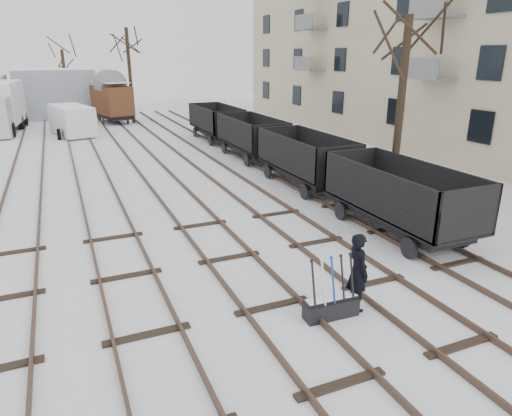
% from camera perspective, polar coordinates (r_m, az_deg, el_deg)
% --- Properties ---
extents(ground, '(120.00, 120.00, 0.00)m').
position_cam_1_polar(ground, '(11.33, 1.98, -12.28)').
color(ground, white).
rests_on(ground, ground).
extents(tracks, '(13.90, 52.00, 0.16)m').
position_cam_1_polar(tracks, '(23.53, -12.38, 4.16)').
color(tracks, black).
rests_on(tracks, ground).
extents(apartment_block, '(10.12, 45.00, 16.10)m').
position_cam_1_polar(apartment_block, '(33.25, 25.08, 20.97)').
color(apartment_block, beige).
rests_on(apartment_block, ground).
extents(shed_right, '(7.00, 6.00, 4.50)m').
position_cam_1_polar(shed_right, '(48.89, -23.68, 13.06)').
color(shed_right, '#8E95A0').
rests_on(shed_right, ground).
extents(ground_frame, '(1.31, 0.46, 1.49)m').
position_cam_1_polar(ground_frame, '(10.96, 9.37, -11.98)').
color(ground_frame, black).
rests_on(ground_frame, ground).
extents(worker, '(0.51, 0.74, 1.93)m').
position_cam_1_polar(worker, '(11.09, 12.58, -7.79)').
color(worker, black).
rests_on(worker, ground).
extents(freight_wagon_a, '(2.30, 5.76, 2.35)m').
position_cam_1_polar(freight_wagon_a, '(16.13, 17.34, 0.06)').
color(freight_wagon_a, black).
rests_on(freight_wagon_a, ground).
extents(freight_wagon_b, '(2.30, 5.76, 2.35)m').
position_cam_1_polar(freight_wagon_b, '(21.17, 6.20, 5.18)').
color(freight_wagon_b, black).
rests_on(freight_wagon_b, ground).
extents(freight_wagon_c, '(2.30, 5.76, 2.35)m').
position_cam_1_polar(freight_wagon_c, '(26.80, -0.56, 8.16)').
color(freight_wagon_c, black).
rests_on(freight_wagon_c, ground).
extents(freight_wagon_d, '(2.30, 5.76, 2.35)m').
position_cam_1_polar(freight_wagon_d, '(32.71, -4.97, 10.03)').
color(freight_wagon_d, black).
rests_on(freight_wagon_d, ground).
extents(box_van_wagon, '(3.48, 5.03, 3.50)m').
position_cam_1_polar(box_van_wagon, '(42.76, -17.59, 12.84)').
color(box_van_wagon, black).
rests_on(box_van_wagon, ground).
extents(panel_van, '(3.23, 5.32, 2.19)m').
position_cam_1_polar(panel_van, '(37.05, -22.02, 10.16)').
color(panel_van, silver).
rests_on(panel_van, ground).
extents(tree_near, '(0.30, 0.30, 7.17)m').
position_cam_1_polar(tree_near, '(18.62, 17.50, 10.98)').
color(tree_near, black).
rests_on(tree_near, ground).
extents(tree_far_left, '(0.30, 0.30, 6.19)m').
position_cam_1_polar(tree_far_left, '(49.71, -22.67, 14.24)').
color(tree_far_left, black).
rests_on(tree_far_left, ground).
extents(tree_far_right, '(0.30, 0.30, 7.87)m').
position_cam_1_polar(tree_far_right, '(42.03, -15.46, 15.55)').
color(tree_far_right, black).
rests_on(tree_far_right, ground).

